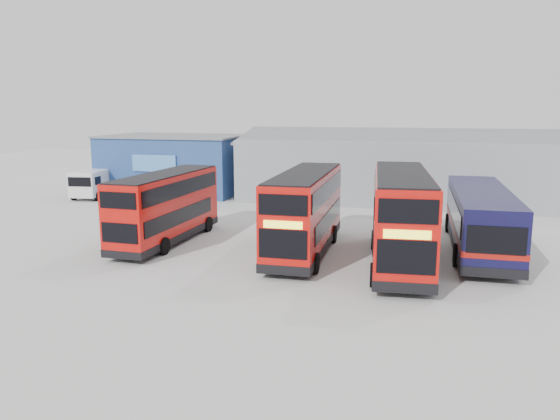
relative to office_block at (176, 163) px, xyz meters
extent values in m
plane|color=#A9A8A3|center=(14.00, -17.99, -2.58)|extent=(120.00, 120.00, 0.00)
cube|color=navy|center=(0.00, 0.01, -0.08)|extent=(12.00, 8.00, 5.00)
cube|color=slate|center=(0.00, 0.01, 2.47)|extent=(12.30, 8.30, 0.15)
cube|color=#4580C6|center=(0.00, -4.09, 0.42)|extent=(3.96, 0.15, 1.40)
cube|color=gray|center=(22.00, 2.01, -0.08)|extent=(30.00, 12.00, 5.00)
cube|color=slate|center=(22.00, -0.79, 2.67)|extent=(30.50, 6.33, 1.29)
cube|color=slate|center=(22.00, 4.80, 2.67)|extent=(30.50, 6.33, 1.29)
cube|color=red|center=(7.78, -17.62, -0.46)|extent=(2.52, 9.43, 3.61)
cube|color=black|center=(7.78, -17.62, -2.09)|extent=(2.55, 9.47, 0.40)
cube|color=black|center=(8.90, -18.01, -0.88)|extent=(0.29, 7.94, 0.85)
cube|color=black|center=(6.64, -17.94, -0.88)|extent=(0.29, 7.94, 0.85)
cube|color=black|center=(8.91, -17.65, 0.63)|extent=(0.31, 8.83, 0.85)
cube|color=black|center=(6.65, -17.59, 0.63)|extent=(0.31, 8.83, 0.85)
cube|color=black|center=(7.92, -12.92, -0.97)|extent=(2.01, 0.11, 1.20)
cube|color=black|center=(7.92, -12.92, 0.63)|extent=(2.01, 0.11, 0.85)
cube|color=yellow|center=(7.92, -12.91, -0.17)|extent=(1.61, 0.08, 0.31)
cube|color=black|center=(7.64, -22.32, -0.97)|extent=(1.96, 0.10, 0.98)
cube|color=black|center=(7.64, -22.32, 0.63)|extent=(1.96, 0.10, 0.80)
cube|color=black|center=(7.78, -17.62, 1.36)|extent=(2.38, 9.29, 0.09)
cylinder|color=black|center=(8.95, -14.40, -2.12)|extent=(0.31, 0.94, 0.93)
cylinder|color=black|center=(6.81, -14.33, -2.12)|extent=(0.31, 0.94, 0.93)
cylinder|color=black|center=(8.78, -20.02, -2.12)|extent=(0.31, 0.94, 0.93)
cylinder|color=black|center=(6.64, -19.95, -2.12)|extent=(0.31, 0.94, 0.93)
cube|color=red|center=(15.85, -17.78, -0.29)|extent=(2.64, 10.17, 3.90)
cube|color=black|center=(15.85, -17.78, -2.05)|extent=(2.68, 10.21, 0.43)
cube|color=black|center=(14.62, -17.42, -0.75)|extent=(0.24, 8.58, 0.92)
cube|color=black|center=(17.06, -17.37, -0.75)|extent=(0.24, 8.58, 0.92)
cube|color=black|center=(14.62, -17.81, 0.89)|extent=(0.26, 9.54, 0.92)
cube|color=black|center=(17.07, -17.75, 0.89)|extent=(0.26, 9.54, 0.92)
cube|color=black|center=(15.96, -22.86, -0.84)|extent=(2.17, 0.10, 1.30)
cube|color=black|center=(15.96, -22.86, 0.89)|extent=(2.17, 0.10, 0.92)
cube|color=yellow|center=(15.96, -22.87, 0.02)|extent=(1.74, 0.08, 0.34)
cube|color=black|center=(15.73, -12.70, -0.84)|extent=(2.12, 0.10, 1.06)
cube|color=black|center=(15.73, -12.70, 0.89)|extent=(2.12, 0.10, 0.87)
cube|color=black|center=(15.85, -17.78, 1.68)|extent=(2.49, 10.02, 0.10)
cylinder|color=black|center=(14.77, -21.32, -2.08)|extent=(0.33, 1.01, 1.00)
cylinder|color=black|center=(17.08, -21.27, -2.08)|extent=(0.33, 1.01, 1.00)
cylinder|color=black|center=(14.63, -15.25, -2.08)|extent=(0.33, 1.01, 1.00)
cylinder|color=black|center=(16.95, -15.20, -2.08)|extent=(0.33, 1.01, 1.00)
cube|color=red|center=(20.80, -18.65, -0.16)|extent=(3.46, 10.86, 4.12)
cube|color=black|center=(20.80, -18.65, -2.02)|extent=(3.50, 10.91, 0.46)
cube|color=black|center=(19.47, -18.36, -0.65)|extent=(0.83, 9.03, 0.97)
cube|color=black|center=(22.05, -18.13, -0.65)|extent=(0.83, 9.03, 0.97)
cube|color=black|center=(19.51, -18.76, 1.08)|extent=(0.92, 10.04, 0.97)
cube|color=black|center=(22.08, -18.54, 1.08)|extent=(0.92, 10.04, 0.97)
cube|color=black|center=(21.26, -23.99, -0.75)|extent=(2.29, 0.25, 1.37)
cube|color=black|center=(21.26, -23.99, 1.08)|extent=(2.29, 0.25, 0.97)
cube|color=yellow|center=(21.26, -24.00, 0.17)|extent=(1.83, 0.20, 0.36)
cube|color=black|center=(20.33, -13.31, -0.75)|extent=(2.23, 0.24, 1.12)
cube|color=black|center=(20.33, -13.31, 1.08)|extent=(2.23, 0.24, 0.92)
cube|color=black|center=(20.80, -18.65, 1.92)|extent=(3.29, 10.70, 0.10)
cylinder|color=black|center=(19.90, -22.46, -2.05)|extent=(0.42, 1.08, 1.06)
cylinder|color=black|center=(22.33, -22.25, -2.05)|extent=(0.42, 1.08, 1.06)
cylinder|color=black|center=(19.35, -16.07, -2.05)|extent=(0.42, 1.08, 1.06)
cylinder|color=black|center=(21.78, -15.86, -2.05)|extent=(0.42, 1.08, 1.06)
cube|color=#0B0E34|center=(24.80, -14.97, -0.73)|extent=(2.95, 12.20, 2.93)
cube|color=black|center=(24.80, -14.97, -1.99)|extent=(3.00, 12.25, 0.44)
cube|color=#A0130C|center=(24.80, -14.97, -1.25)|extent=(2.99, 12.24, 0.28)
cube|color=black|center=(26.20, -15.28, -0.26)|extent=(0.21, 10.17, 1.05)
cube|color=black|center=(23.40, -15.33, -0.26)|extent=(0.21, 10.17, 1.05)
cube|color=black|center=(24.70, -8.87, -0.53)|extent=(2.49, 0.09, 1.44)
cube|color=black|center=(24.89, -21.08, -0.53)|extent=(2.43, 0.09, 1.22)
cylinder|color=black|center=(26.05, -10.64, -2.00)|extent=(0.37, 1.16, 1.15)
cylinder|color=black|center=(23.40, -10.68, -2.00)|extent=(0.37, 1.16, 1.15)
cylinder|color=black|center=(26.18, -18.38, -2.00)|extent=(0.37, 1.16, 1.15)
cylinder|color=black|center=(23.52, -18.42, -2.00)|extent=(0.37, 1.16, 1.15)
cube|color=silver|center=(-5.40, -4.54, -1.23)|extent=(2.82, 5.63, 2.05)
cube|color=black|center=(-5.06, -7.23, -0.91)|extent=(1.93, 0.30, 0.76)
cube|color=black|center=(-6.28, -6.39, -0.91)|extent=(0.18, 0.97, 0.65)
cube|color=black|center=(-4.09, -6.11, -0.91)|extent=(0.18, 0.97, 0.65)
cylinder|color=black|center=(-6.20, -6.49, -2.19)|extent=(0.36, 0.80, 0.78)
cylinder|color=black|center=(-4.14, -6.22, -2.19)|extent=(0.36, 0.80, 0.78)
cylinder|color=black|center=(-6.66, -2.85, -2.19)|extent=(0.36, 0.80, 0.78)
cylinder|color=black|center=(-4.61, -2.58, -2.19)|extent=(0.36, 0.80, 0.78)
camera|label=1|loc=(21.76, -45.21, 5.05)|focal=35.00mm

